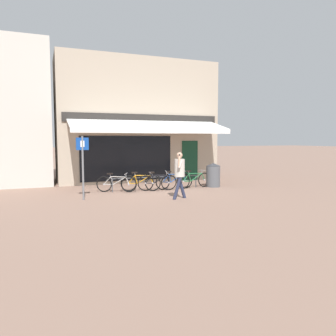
{
  "coord_description": "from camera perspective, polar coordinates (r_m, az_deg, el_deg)",
  "views": [
    {
      "loc": [
        -4.58,
        -13.23,
        2.18
      ],
      "look_at": [
        0.05,
        -1.24,
        1.05
      ],
      "focal_mm": 35.0,
      "sensor_mm": 36.0,
      "label": 1
    }
  ],
  "objects": [
    {
      "name": "ground_plane",
      "position": [
        14.17,
        -1.98,
        -3.83
      ],
      "size": [
        160.0,
        160.0,
        0.0
      ],
      "primitive_type": "plane",
      "color": "#846656"
    },
    {
      "name": "shop_front",
      "position": [
        17.92,
        -5.52,
        8.07
      ],
      "size": [
        8.31,
        4.97,
        6.29
      ],
      "color": "tan",
      "rests_on": "ground_plane"
    },
    {
      "name": "bike_rack_rail",
      "position": [
        14.18,
        -2.09,
        -1.87
      ],
      "size": [
        3.92,
        0.04,
        0.57
      ],
      "color": "#47494F",
      "rests_on": "ground_plane"
    },
    {
      "name": "bicycle_silver",
      "position": [
        13.67,
        -8.99,
        -2.71
      ],
      "size": [
        1.55,
        0.82,
        0.79
      ],
      "rotation": [
        0.03,
        0.0,
        -0.45
      ],
      "color": "black",
      "rests_on": "ground_plane"
    },
    {
      "name": "bicycle_orange",
      "position": [
        13.84,
        -4.8,
        -2.53
      ],
      "size": [
        1.64,
        0.65,
        0.81
      ],
      "rotation": [
        -0.04,
        0.0,
        -0.31
      ],
      "color": "black",
      "rests_on": "ground_plane"
    },
    {
      "name": "bicycle_black",
      "position": [
        13.9,
        -1.89,
        -2.48
      ],
      "size": [
        1.69,
        0.6,
        0.85
      ],
      "rotation": [
        0.15,
        0.0,
        -0.16
      ],
      "color": "black",
      "rests_on": "ground_plane"
    },
    {
      "name": "bicycle_blue",
      "position": [
        14.39,
        1.1,
        -2.25
      ],
      "size": [
        1.78,
        0.52,
        0.81
      ],
      "rotation": [
        -0.06,
        0.0,
        0.06
      ],
      "color": "black",
      "rests_on": "ground_plane"
    },
    {
      "name": "bicycle_green",
      "position": [
        14.76,
        4.52,
        -2.08
      ],
      "size": [
        1.77,
        0.52,
        0.8
      ],
      "rotation": [
        -0.05,
        0.0,
        0.12
      ],
      "color": "black",
      "rests_on": "ground_plane"
    },
    {
      "name": "pedestrian_adult",
      "position": [
        11.95,
        2.03,
        -0.4
      ],
      "size": [
        0.61,
        0.6,
        1.73
      ],
      "rotation": [
        0.0,
        0.0,
        3.07
      ],
      "color": "#282D47",
      "rests_on": "ground_plane"
    },
    {
      "name": "litter_bin",
      "position": [
        15.18,
        7.86,
        -1.19
      ],
      "size": [
        0.65,
        0.65,
        1.09
      ],
      "color": "#515459",
      "rests_on": "ground_plane"
    },
    {
      "name": "parking_sign",
      "position": [
        12.07,
        -14.63,
        1.22
      ],
      "size": [
        0.44,
        0.07,
        2.3
      ],
      "color": "slate",
      "rests_on": "ground_plane"
    }
  ]
}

